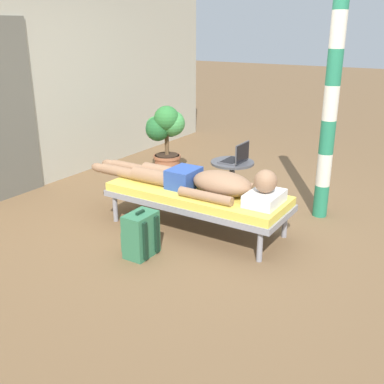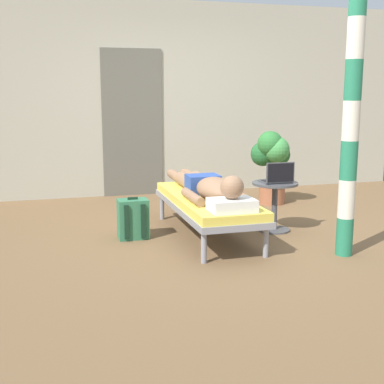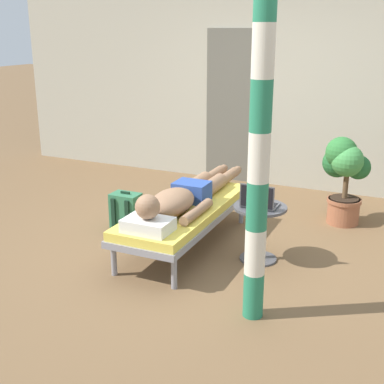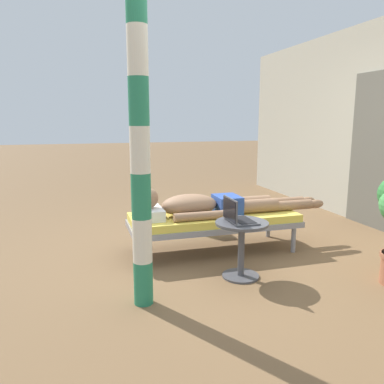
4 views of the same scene
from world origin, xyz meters
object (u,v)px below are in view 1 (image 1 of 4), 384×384
at_px(person_reclining, 200,181).
at_px(laptop, 237,157).
at_px(side_table, 232,176).
at_px(backpack, 141,235).
at_px(potted_plant, 166,133).
at_px(porch_post, 331,103).
at_px(lounge_chair, 197,197).

relative_size(person_reclining, laptop, 7.00).
xyz_separation_m(side_table, backpack, (-1.49, 0.12, -0.16)).
bearing_deg(person_reclining, potted_plant, 45.82).
xyz_separation_m(potted_plant, porch_post, (-0.27, -2.22, 0.62)).
bearing_deg(lounge_chair, side_table, -0.08).
xyz_separation_m(side_table, porch_post, (0.26, -0.94, 0.85)).
height_order(lounge_chair, person_reclining, person_reclining).
distance_m(laptop, backpack, 1.55).
bearing_deg(porch_post, side_table, 105.30).
distance_m(person_reclining, porch_post, 1.52).
xyz_separation_m(lounge_chair, laptop, (0.75, -0.05, 0.24)).
xyz_separation_m(backpack, porch_post, (1.75, -1.07, 1.01)).
height_order(potted_plant, porch_post, porch_post).
bearing_deg(porch_post, lounge_chair, 136.80).
bearing_deg(porch_post, laptop, 106.13).
height_order(backpack, potted_plant, potted_plant).
relative_size(lounge_chair, potted_plant, 1.91).
relative_size(lounge_chair, laptop, 5.93).
height_order(laptop, backpack, laptop).
height_order(laptop, porch_post, porch_post).
distance_m(side_table, backpack, 1.50).
bearing_deg(person_reclining, porch_post, -42.02).
distance_m(side_table, potted_plant, 1.41).
relative_size(laptop, backpack, 0.73).
height_order(person_reclining, backpack, person_reclining).
height_order(lounge_chair, potted_plant, potted_plant).
bearing_deg(porch_post, backpack, 148.61).
distance_m(side_table, porch_post, 1.30).
distance_m(person_reclining, backpack, 0.83).
bearing_deg(lounge_chair, person_reclining, -90.00).
xyz_separation_m(laptop, potted_plant, (0.53, 1.33, 0.01)).
xyz_separation_m(lounge_chair, side_table, (0.75, -0.00, 0.01)).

